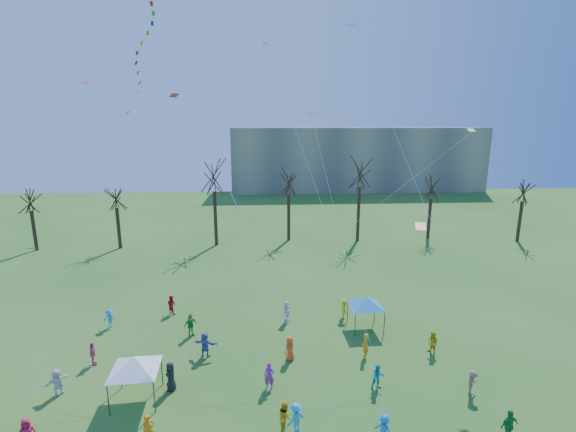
{
  "coord_description": "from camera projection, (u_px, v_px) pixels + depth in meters",
  "views": [
    {
      "loc": [
        -0.65,
        -16.02,
        15.84
      ],
      "look_at": [
        0.62,
        5.0,
        11.0
      ],
      "focal_mm": 25.0,
      "sensor_mm": 36.0,
      "label": 1
    }
  ],
  "objects": [
    {
      "name": "small_kites_aloft",
      "position": [
        264.0,
        156.0,
        26.84
      ],
      "size": [
        30.23,
        17.94,
        32.69
      ],
      "color": "#D7630B",
      "rests_on": "ground"
    },
    {
      "name": "canopy_tent_blue",
      "position": [
        366.0,
        302.0,
        31.42
      ],
      "size": [
        3.52,
        3.52,
        2.64
      ],
      "color": "#3F3F44",
      "rests_on": "ground"
    },
    {
      "name": "bare_tree_row",
      "position": [
        296.0,
        190.0,
        53.23
      ],
      "size": [
        68.98,
        7.8,
        11.84
      ],
      "color": "black",
      "rests_on": "ground"
    },
    {
      "name": "festival_crowd",
      "position": [
        259.0,
        358.0,
        26.3
      ],
      "size": [
        26.05,
        16.2,
        1.81
      ],
      "color": "#CA1943",
      "rests_on": "ground"
    },
    {
      "name": "big_box_kite",
      "position": [
        145.0,
        61.0,
        22.78
      ],
      "size": [
        5.87,
        6.57,
        25.6
      ],
      "color": "red",
      "rests_on": "ground"
    },
    {
      "name": "canopy_tent_white",
      "position": [
        135.0,
        363.0,
        23.08
      ],
      "size": [
        3.76,
        3.76,
        2.83
      ],
      "color": "#3F3F44",
      "rests_on": "ground"
    },
    {
      "name": "distant_building",
      "position": [
        356.0,
        159.0,
        98.56
      ],
      "size": [
        60.0,
        14.0,
        15.0
      ],
      "primitive_type": "cube",
      "color": "gray",
      "rests_on": "ground"
    }
  ]
}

